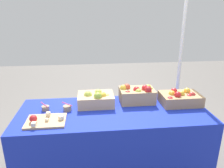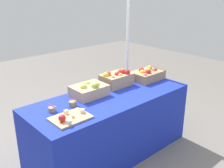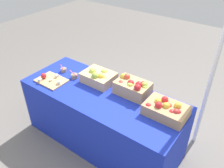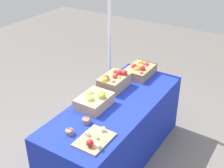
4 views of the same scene
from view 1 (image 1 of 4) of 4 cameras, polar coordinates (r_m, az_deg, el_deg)
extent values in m
cube|color=#192DB7|center=(2.37, 0.33, -15.04)|extent=(1.90, 0.76, 0.74)
cube|color=tan|center=(2.43, 17.54, -3.75)|extent=(0.41, 0.28, 0.11)
sphere|color=red|center=(2.33, 16.95, -2.74)|extent=(0.07, 0.07, 0.07)
sphere|color=red|center=(2.40, 19.65, -3.30)|extent=(0.07, 0.07, 0.07)
sphere|color=gold|center=(2.48, 19.20, -1.73)|extent=(0.07, 0.07, 0.07)
sphere|color=red|center=(2.44, 20.44, -2.83)|extent=(0.07, 0.07, 0.07)
sphere|color=red|center=(2.28, 15.07, -4.03)|extent=(0.07, 0.07, 0.07)
sphere|color=gold|center=(2.37, 15.51, -2.49)|extent=(0.07, 0.07, 0.07)
sphere|color=gold|center=(2.39, 17.84, -2.47)|extent=(0.07, 0.07, 0.07)
sphere|color=red|center=(2.44, 16.03, -1.81)|extent=(0.07, 0.07, 0.07)
sphere|color=#B2332D|center=(2.43, 20.28, -2.79)|extent=(0.07, 0.07, 0.07)
sphere|color=#D14C33|center=(2.43, 17.81, -2.61)|extent=(0.07, 0.07, 0.07)
cube|color=tan|center=(2.38, 6.57, -3.00)|extent=(0.37, 0.25, 0.15)
sphere|color=#B2332D|center=(2.28, 4.13, -2.63)|extent=(0.07, 0.07, 0.07)
sphere|color=#D14C33|center=(2.36, 3.96, -0.80)|extent=(0.07, 0.07, 0.07)
sphere|color=red|center=(2.41, 8.89, -1.07)|extent=(0.07, 0.07, 0.07)
sphere|color=#99B742|center=(2.40, 9.46, -0.97)|extent=(0.07, 0.07, 0.07)
sphere|color=red|center=(2.30, 9.54, -1.46)|extent=(0.07, 0.07, 0.07)
sphere|color=#99B742|center=(2.39, 10.00, -1.61)|extent=(0.07, 0.07, 0.07)
sphere|color=#B2C64C|center=(2.30, 6.95, -2.10)|extent=(0.07, 0.07, 0.07)
sphere|color=red|center=(2.32, 6.52, -1.55)|extent=(0.07, 0.07, 0.07)
sphere|color=red|center=(2.35, 8.71, -1.11)|extent=(0.07, 0.07, 0.07)
sphere|color=gold|center=(2.35, 3.04, -1.07)|extent=(0.07, 0.07, 0.07)
cube|color=tan|center=(2.30, -4.29, -4.11)|extent=(0.37, 0.28, 0.12)
sphere|color=#99B742|center=(2.26, -1.41, -3.63)|extent=(0.08, 0.08, 0.08)
sphere|color=red|center=(2.20, -3.64, -4.01)|extent=(0.08, 0.08, 0.08)
sphere|color=#B2C64C|center=(2.35, -3.65, -2.36)|extent=(0.08, 0.08, 0.08)
sphere|color=gold|center=(2.24, -2.49, -3.15)|extent=(0.08, 0.08, 0.08)
sphere|color=#99B742|center=(2.19, -3.75, -3.25)|extent=(0.08, 0.08, 0.08)
sphere|color=#B2C64C|center=(2.26, -6.35, -2.89)|extent=(0.08, 0.08, 0.08)
cube|color=tan|center=(2.06, -17.03, -9.33)|extent=(0.35, 0.26, 0.02)
cube|color=beige|center=(2.03, -13.30, -8.65)|extent=(0.05, 0.05, 0.04)
cube|color=beige|center=(2.03, -16.80, -9.05)|extent=(0.03, 0.03, 0.02)
sphere|color=red|center=(2.04, -20.06, -8.60)|extent=(0.07, 0.07, 0.07)
cube|color=beige|center=(1.98, -19.94, -9.98)|extent=(0.04, 0.04, 0.04)
cube|color=beige|center=(2.12, -16.47, -7.62)|extent=(0.04, 0.04, 0.04)
cylinder|color=gray|center=(2.22, -11.72, -6.25)|extent=(0.08, 0.08, 0.05)
cylinder|color=#EA598C|center=(2.18, -11.79, -5.19)|extent=(0.10, 0.02, 0.06)
cylinder|color=gray|center=(2.28, -17.13, -6.12)|extent=(0.08, 0.08, 0.04)
cylinder|color=#EA598C|center=(2.25, -17.42, -5.26)|extent=(0.08, 0.03, 0.06)
cylinder|color=white|center=(2.94, 17.66, 7.08)|extent=(0.04, 0.04, 2.27)
camera|label=2|loc=(1.57, -100.37, 3.11)|focal=42.27mm
camera|label=3|loc=(1.69, 79.49, 24.70)|focal=37.45mm
camera|label=4|loc=(2.33, -89.86, 21.09)|focal=48.75mm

